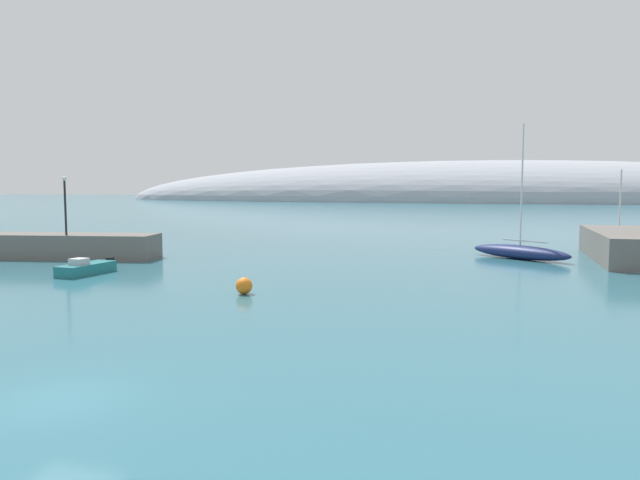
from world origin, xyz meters
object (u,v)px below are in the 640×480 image
object	(u,v)px
sailboat_grey_outer_mooring	(618,245)
mooring_buoy_orange	(244,286)
motorboat_teal_foreground	(86,268)
harbor_lamp_post	(65,199)
sailboat_navy_near_shore	(520,251)

from	to	relation	value
sailboat_grey_outer_mooring	mooring_buoy_orange	xyz separation A→B (m)	(-23.16, -29.64, 0.00)
sailboat_grey_outer_mooring	mooring_buoy_orange	world-z (taller)	sailboat_grey_outer_mooring
sailboat_grey_outer_mooring	motorboat_teal_foreground	size ratio (longest dim) A/B	1.70
sailboat_grey_outer_mooring	mooring_buoy_orange	size ratio (longest dim) A/B	8.73
harbor_lamp_post	motorboat_teal_foreground	bearing A→B (deg)	-44.08
sailboat_navy_near_shore	motorboat_teal_foreground	bearing A→B (deg)	66.54
sailboat_navy_near_shore	sailboat_grey_outer_mooring	distance (m)	13.01
sailboat_grey_outer_mooring	harbor_lamp_post	world-z (taller)	sailboat_grey_outer_mooring
sailboat_navy_near_shore	mooring_buoy_orange	distance (m)	24.65
sailboat_navy_near_shore	mooring_buoy_orange	bearing A→B (deg)	89.56
sailboat_navy_near_shore	motorboat_teal_foreground	distance (m)	31.45
sailboat_navy_near_shore	motorboat_teal_foreground	world-z (taller)	sailboat_navy_near_shore
motorboat_teal_foreground	mooring_buoy_orange	world-z (taller)	motorboat_teal_foreground
sailboat_navy_near_shore	sailboat_grey_outer_mooring	xyz separation A→B (m)	(8.66, 9.70, -0.15)
harbor_lamp_post	mooring_buoy_orange	bearing A→B (deg)	-27.61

